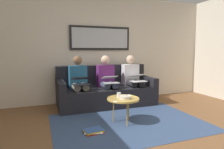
{
  "coord_description": "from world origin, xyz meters",
  "views": [
    {
      "loc": [
        1.41,
        2.13,
        1.25
      ],
      "look_at": [
        0.0,
        -1.7,
        0.75
      ],
      "focal_mm": 31.35,
      "sensor_mm": 36.0,
      "label": 1
    }
  ],
  "objects_px": {
    "couch": "(106,91)",
    "magazine_stack": "(94,131)",
    "coffee_table": "(123,99)",
    "laptop_black": "(81,81)",
    "framed_mirror": "(101,38)",
    "person_right": "(79,80)",
    "person_left": "(132,78)",
    "bowl": "(125,97)",
    "laptop_silver": "(110,80)",
    "person_middle": "(107,79)",
    "laptop_white": "(137,78)",
    "cup": "(119,95)"
  },
  "relations": [
    {
      "from": "framed_mirror",
      "to": "laptop_silver",
      "type": "xyz_separation_m",
      "value": [
        0.0,
        0.7,
        -0.93
      ]
    },
    {
      "from": "framed_mirror",
      "to": "cup",
      "type": "height_order",
      "value": "framed_mirror"
    },
    {
      "from": "framed_mirror",
      "to": "laptop_black",
      "type": "bearing_deg",
      "value": 47.38
    },
    {
      "from": "couch",
      "to": "person_left",
      "type": "relative_size",
      "value": 1.93
    },
    {
      "from": "framed_mirror",
      "to": "magazine_stack",
      "type": "relative_size",
      "value": 4.63
    },
    {
      "from": "laptop_black",
      "to": "person_left",
      "type": "bearing_deg",
      "value": -169.44
    },
    {
      "from": "person_left",
      "to": "person_right",
      "type": "bearing_deg",
      "value": 0.0
    },
    {
      "from": "laptop_silver",
      "to": "person_right",
      "type": "bearing_deg",
      "value": -20.88
    },
    {
      "from": "couch",
      "to": "cup",
      "type": "relative_size",
      "value": 24.44
    },
    {
      "from": "cup",
      "to": "laptop_silver",
      "type": "xyz_separation_m",
      "value": [
        -0.14,
        -0.82,
        0.15
      ]
    },
    {
      "from": "person_left",
      "to": "laptop_white",
      "type": "xyz_separation_m",
      "value": [
        0.0,
        0.24,
        0.02
      ]
    },
    {
      "from": "laptop_silver",
      "to": "framed_mirror",
      "type": "bearing_deg",
      "value": -90.0
    },
    {
      "from": "person_left",
      "to": "person_middle",
      "type": "distance_m",
      "value": 0.64
    },
    {
      "from": "coffee_table",
      "to": "person_right",
      "type": "relative_size",
      "value": 0.49
    },
    {
      "from": "laptop_white",
      "to": "person_right",
      "type": "bearing_deg",
      "value": -10.55
    },
    {
      "from": "laptop_black",
      "to": "magazine_stack",
      "type": "distance_m",
      "value": 1.3
    },
    {
      "from": "framed_mirror",
      "to": "laptop_silver",
      "type": "distance_m",
      "value": 1.16
    },
    {
      "from": "couch",
      "to": "person_middle",
      "type": "xyz_separation_m",
      "value": [
        0.0,
        0.07,
        0.3
      ]
    },
    {
      "from": "framed_mirror",
      "to": "person_left",
      "type": "distance_m",
      "value": 1.23
    },
    {
      "from": "laptop_white",
      "to": "laptop_silver",
      "type": "bearing_deg",
      "value": 0.52
    },
    {
      "from": "bowl",
      "to": "laptop_silver",
      "type": "relative_size",
      "value": 0.56
    },
    {
      "from": "couch",
      "to": "magazine_stack",
      "type": "distance_m",
      "value": 1.64
    },
    {
      "from": "coffee_table",
      "to": "laptop_white",
      "type": "height_order",
      "value": "laptop_white"
    },
    {
      "from": "laptop_silver",
      "to": "bowl",
      "type": "bearing_deg",
      "value": 85.57
    },
    {
      "from": "framed_mirror",
      "to": "laptop_black",
      "type": "distance_m",
      "value": 1.32
    },
    {
      "from": "person_left",
      "to": "magazine_stack",
      "type": "relative_size",
      "value": 3.51
    },
    {
      "from": "coffee_table",
      "to": "laptop_black",
      "type": "height_order",
      "value": "laptop_black"
    },
    {
      "from": "couch",
      "to": "laptop_silver",
      "type": "height_order",
      "value": "couch"
    },
    {
      "from": "couch",
      "to": "laptop_silver",
      "type": "xyz_separation_m",
      "value": [
        0.0,
        0.31,
        0.31
      ]
    },
    {
      "from": "person_left",
      "to": "laptop_silver",
      "type": "height_order",
      "value": "person_left"
    },
    {
      "from": "coffee_table",
      "to": "magazine_stack",
      "type": "bearing_deg",
      "value": 22.22
    },
    {
      "from": "cup",
      "to": "person_right",
      "type": "bearing_deg",
      "value": -64.72
    },
    {
      "from": "coffee_table",
      "to": "person_middle",
      "type": "bearing_deg",
      "value": -94.45
    },
    {
      "from": "person_left",
      "to": "person_right",
      "type": "distance_m",
      "value": 1.28
    },
    {
      "from": "bowl",
      "to": "laptop_white",
      "type": "distance_m",
      "value": 1.2
    },
    {
      "from": "person_right",
      "to": "laptop_white",
      "type": "bearing_deg",
      "value": 169.45
    },
    {
      "from": "couch",
      "to": "cup",
      "type": "xyz_separation_m",
      "value": [
        0.14,
        1.14,
        0.16
      ]
    },
    {
      "from": "cup",
      "to": "person_middle",
      "type": "bearing_deg",
      "value": -97.27
    },
    {
      "from": "coffee_table",
      "to": "person_left",
      "type": "distance_m",
      "value": 1.37
    },
    {
      "from": "coffee_table",
      "to": "laptop_white",
      "type": "bearing_deg",
      "value": -128.69
    },
    {
      "from": "couch",
      "to": "person_middle",
      "type": "height_order",
      "value": "person_middle"
    },
    {
      "from": "coffee_table",
      "to": "framed_mirror",
      "type": "bearing_deg",
      "value": -93.18
    },
    {
      "from": "laptop_white",
      "to": "magazine_stack",
      "type": "bearing_deg",
      "value": 41.06
    },
    {
      "from": "person_middle",
      "to": "laptop_black",
      "type": "height_order",
      "value": "person_middle"
    },
    {
      "from": "couch",
      "to": "coffee_table",
      "type": "height_order",
      "value": "couch"
    },
    {
      "from": "couch",
      "to": "cup",
      "type": "distance_m",
      "value": 1.16
    },
    {
      "from": "coffee_table",
      "to": "laptop_black",
      "type": "relative_size",
      "value": 1.56
    },
    {
      "from": "person_middle",
      "to": "laptop_black",
      "type": "bearing_deg",
      "value": 20.44
    },
    {
      "from": "couch",
      "to": "person_left",
      "type": "height_order",
      "value": "person_left"
    },
    {
      "from": "person_right",
      "to": "framed_mirror",
      "type": "bearing_deg",
      "value": -144.47
    }
  ]
}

